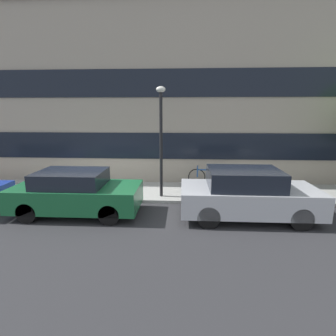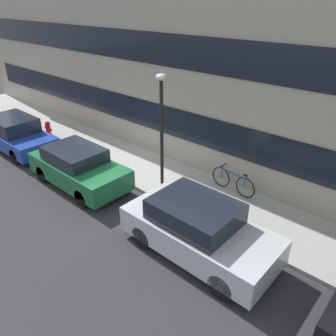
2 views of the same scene
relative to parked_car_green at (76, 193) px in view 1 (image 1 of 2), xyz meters
The scene contains 7 objects.
ground_plane 1.30m from the parked_car_green, 72.11° to the left, with size 56.00×56.00×0.00m, color #2B2B2D.
sidewalk_strip 2.37m from the parked_car_green, 81.48° to the left, with size 28.00×2.43×0.11m.
rowhouse_facade 5.06m from the parked_car_green, 85.06° to the left, with size 28.00×1.02×7.70m.
parked_car_green is the anchor object (origin of this frame).
parked_car_silver 5.16m from the parked_car_green, ahead, with size 3.95×1.78×1.47m.
bicycle 5.26m from the parked_car_green, 34.68° to the left, with size 1.68×0.44×0.81m.
lamp_post 3.47m from the parked_car_green, 31.94° to the left, with size 0.32×0.32×3.83m.
Camera 1 is at (2.91, -8.55, 3.10)m, focal length 28.00 mm.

